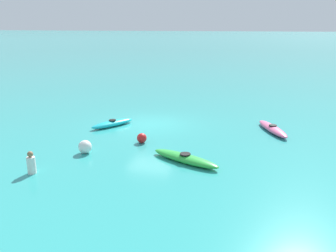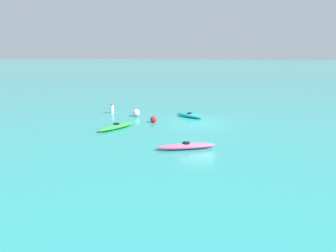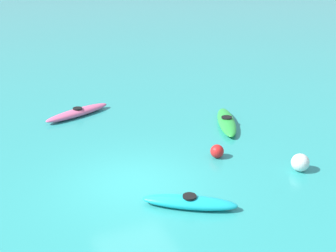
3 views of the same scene
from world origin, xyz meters
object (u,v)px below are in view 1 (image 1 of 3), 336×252
buoy_white (85,147)px  person_near_shore (31,164)px  kayak_cyan (113,123)px  buoy_red (142,138)px  kayak_green (185,158)px  kayak_pink (272,129)px

buoy_white → person_near_shore: (0.91, 2.48, 0.10)m
kayak_cyan → buoy_white: 4.27m
kayak_cyan → buoy_red: 3.36m
kayak_green → person_near_shore: (5.34, 2.59, 0.22)m
kayak_pink → buoy_red: 6.96m
kayak_green → kayak_pink: bearing=-123.4°
person_near_shore → kayak_pink: bearing=-138.2°
kayak_pink → person_near_shore: 11.89m
buoy_white → buoy_red: (-1.92, -1.96, -0.06)m
buoy_white → kayak_green: bearing=-178.5°
buoy_red → person_near_shore: 5.27m
buoy_white → buoy_red: bearing=-134.4°
kayak_pink → buoy_white: bearing=34.4°
kayak_pink → person_near_shore: size_ratio=3.58×
kayak_pink → kayak_green: bearing=56.6°
kayak_green → kayak_cyan: 6.47m
kayak_green → kayak_pink: size_ratio=1.01×
kayak_cyan → buoy_white: (-0.56, 4.23, 0.13)m
buoy_red → person_near_shore: (2.84, 4.44, 0.15)m
kayak_cyan → kayak_green: bearing=140.5°
kayak_green → buoy_white: (4.43, 0.11, 0.13)m
kayak_pink → person_near_shore: person_near_shore is taller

